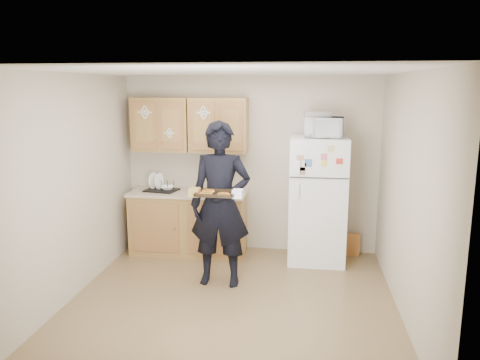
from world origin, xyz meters
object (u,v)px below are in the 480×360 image
(microwave, at_px, (324,127))
(baking_tray, at_px, (216,194))
(dish_rack, at_px, (161,185))
(person, at_px, (220,204))
(refrigerator, at_px, (317,200))

(microwave, bearing_deg, baking_tray, -128.68)
(baking_tray, distance_m, dish_rack, 1.65)
(person, bearing_deg, microwave, 37.04)
(person, height_order, microwave, person)
(microwave, bearing_deg, person, -137.00)
(person, bearing_deg, refrigerator, 39.84)
(refrigerator, relative_size, microwave, 3.55)
(refrigerator, bearing_deg, dish_rack, 178.88)
(person, distance_m, dish_rack, 1.42)
(refrigerator, bearing_deg, microwave, -42.14)
(baking_tray, distance_m, microwave, 1.82)
(refrigerator, distance_m, person, 1.50)
(microwave, xyz_separation_m, dish_rack, (-2.24, 0.09, -0.85))
(refrigerator, distance_m, dish_rack, 2.19)
(microwave, bearing_deg, refrigerator, 144.75)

